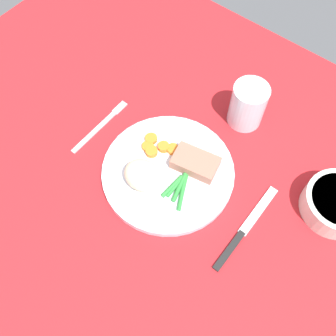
# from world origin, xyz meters

# --- Properties ---
(dining_table) EXTENTS (1.20, 0.90, 0.02)m
(dining_table) POSITION_xyz_m (0.00, 0.00, 0.01)
(dining_table) COLOR red
(dining_table) RESTS_ON ground
(dinner_plate) EXTENTS (0.27, 0.27, 0.02)m
(dinner_plate) POSITION_xyz_m (0.03, -0.03, 0.03)
(dinner_plate) COLOR white
(dinner_plate) RESTS_ON dining_table
(meat_portion) EXTENTS (0.10, 0.07, 0.03)m
(meat_portion) POSITION_xyz_m (0.07, 0.01, 0.05)
(meat_portion) COLOR #A86B56
(meat_portion) RESTS_ON dinner_plate
(mashed_potatoes) EXTENTS (0.08, 0.06, 0.05)m
(mashed_potatoes) POSITION_xyz_m (0.01, -0.08, 0.06)
(mashed_potatoes) COLOR beige
(mashed_potatoes) RESTS_ON dinner_plate
(carrot_slices) EXTENTS (0.08, 0.06, 0.01)m
(carrot_slices) POSITION_xyz_m (-0.01, -0.00, 0.04)
(carrot_slices) COLOR orange
(carrot_slices) RESTS_ON dinner_plate
(green_beans) EXTENTS (0.05, 0.09, 0.01)m
(green_beans) POSITION_xyz_m (0.07, -0.05, 0.04)
(green_beans) COLOR #2D8C38
(green_beans) RESTS_ON dinner_plate
(fork) EXTENTS (0.01, 0.17, 0.00)m
(fork) POSITION_xyz_m (-0.16, -0.04, 0.02)
(fork) COLOR silver
(fork) RESTS_ON dining_table
(knife) EXTENTS (0.02, 0.20, 0.01)m
(knife) POSITION_xyz_m (0.22, -0.04, 0.02)
(knife) COLOR black
(knife) RESTS_ON dining_table
(water_glass) EXTENTS (0.07, 0.07, 0.10)m
(water_glass) POSITION_xyz_m (0.08, 0.18, 0.06)
(water_glass) COLOR silver
(water_glass) RESTS_ON dining_table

